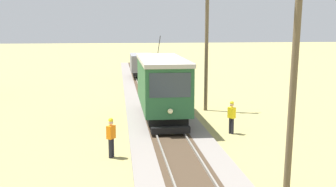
% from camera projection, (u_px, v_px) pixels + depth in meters
% --- Properties ---
extents(red_tram, '(2.60, 8.54, 4.79)m').
position_uv_depth(red_tram, '(162.00, 85.00, 25.30)').
color(red_tram, '#235633').
rests_on(red_tram, rail_right).
extents(freight_car, '(2.40, 5.20, 2.31)m').
position_uv_depth(freight_car, '(142.00, 64.00, 45.33)').
color(freight_car, slate).
rests_on(freight_car, rail_right).
extents(utility_pole_near_tram, '(1.40, 0.58, 7.78)m').
position_uv_depth(utility_pole_near_tram, '(294.00, 78.00, 14.34)').
color(utility_pole_near_tram, brown).
rests_on(utility_pole_near_tram, ground).
extents(utility_pole_mid, '(1.40, 0.32, 8.46)m').
position_uv_depth(utility_pole_mid, '(206.00, 47.00, 28.19)').
color(utility_pole_mid, brown).
rests_on(utility_pole_mid, ground).
extents(track_worker, '(0.42, 0.45, 1.78)m').
position_uv_depth(track_worker, '(111.00, 136.00, 18.51)').
color(track_worker, black).
rests_on(track_worker, ground).
extents(second_worker, '(0.41, 0.45, 1.78)m').
position_uv_depth(second_worker, '(232.00, 116.00, 22.57)').
color(second_worker, black).
rests_on(second_worker, ground).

